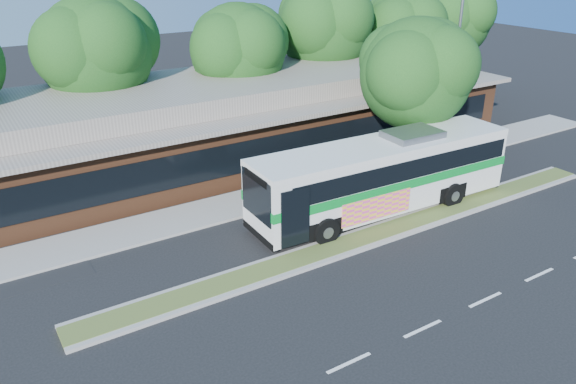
% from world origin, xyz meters
% --- Properties ---
extents(ground, '(120.00, 120.00, 0.00)m').
position_xyz_m(ground, '(0.00, 0.00, 0.00)').
color(ground, black).
rests_on(ground, ground).
extents(median_strip, '(26.00, 1.10, 0.15)m').
position_xyz_m(median_strip, '(0.00, 0.60, 0.07)').
color(median_strip, '#4C5C27').
rests_on(median_strip, ground).
extents(sidewalk, '(44.00, 2.60, 0.12)m').
position_xyz_m(sidewalk, '(0.00, 6.40, 0.06)').
color(sidewalk, gray).
rests_on(sidewalk, ground).
extents(plaza_building, '(33.20, 11.20, 4.45)m').
position_xyz_m(plaza_building, '(0.00, 12.99, 2.13)').
color(plaza_building, brown).
rests_on(plaza_building, ground).
extents(lamp_post, '(0.93, 0.18, 9.07)m').
position_xyz_m(lamp_post, '(9.56, 6.00, 4.90)').
color(lamp_post, slate).
rests_on(lamp_post, ground).
extents(tree_bg_b, '(6.69, 6.00, 9.00)m').
position_xyz_m(tree_bg_b, '(-6.57, 16.14, 6.14)').
color(tree_bg_b, black).
rests_on(tree_bg_b, ground).
extents(tree_bg_c, '(6.24, 5.60, 8.26)m').
position_xyz_m(tree_bg_c, '(1.40, 15.13, 5.59)').
color(tree_bg_c, black).
rests_on(tree_bg_c, ground).
extents(tree_bg_d, '(6.91, 6.20, 9.37)m').
position_xyz_m(tree_bg_d, '(8.45, 16.15, 6.42)').
color(tree_bg_d, black).
rests_on(tree_bg_d, ground).
extents(tree_bg_e, '(6.47, 5.80, 8.50)m').
position_xyz_m(tree_bg_e, '(14.42, 15.14, 5.74)').
color(tree_bg_e, black).
rests_on(tree_bg_e, ground).
extents(tree_bg_f, '(6.69, 6.00, 8.92)m').
position_xyz_m(tree_bg_f, '(20.43, 16.14, 6.06)').
color(tree_bg_f, black).
rests_on(tree_bg_f, ground).
extents(transit_bus, '(12.92, 3.33, 3.60)m').
position_xyz_m(transit_bus, '(1.65, 2.40, 2.00)').
color(transit_bus, silver).
rests_on(transit_bus, ground).
extents(sidewalk_tree, '(6.32, 5.66, 8.12)m').
position_xyz_m(sidewalk_tree, '(6.41, 5.44, 5.43)').
color(sidewalk_tree, black).
rests_on(sidewalk_tree, ground).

